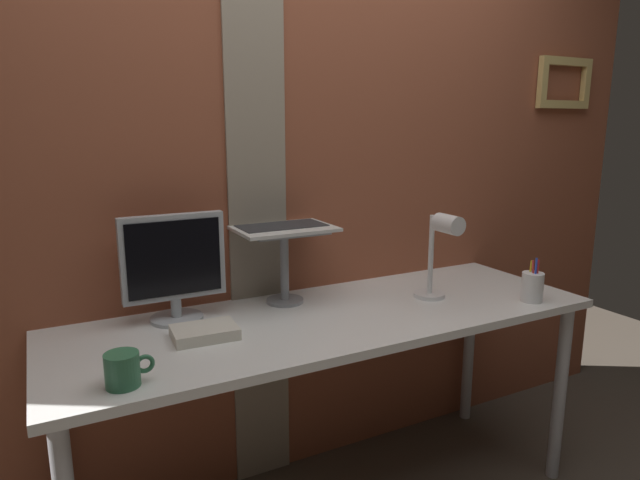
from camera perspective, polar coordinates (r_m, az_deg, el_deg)
The scene contains 9 objects.
brick_wall_back at distance 2.19m, azimuth -3.61°, elevation 6.17°, with size 3.70×0.16×2.43m.
desk at distance 1.99m, azimuth 1.36°, elevation -9.88°, with size 1.93×0.64×0.78m.
monitor at distance 1.91m, azimuth -14.97°, elevation -2.38°, with size 0.35×0.18×0.37m.
laptop_stand at distance 2.04m, azimuth -3.73°, elevation -1.52°, with size 0.28×0.22×0.28m.
laptop at distance 2.07m, azimuth -4.53°, elevation 2.69°, with size 0.36×0.30×0.20m.
desk_lamp at distance 2.09m, azimuth 12.44°, elevation -0.76°, with size 0.12×0.20×0.34m.
pen_cup at distance 2.23m, azimuth 21.21°, elevation -4.54°, with size 0.08×0.08×0.17m.
coffee_mug at distance 1.53m, azimuth -19.78°, elevation -12.56°, with size 0.13×0.09×0.09m.
paper_clutter_stack at distance 1.79m, azimuth -11.91°, elevation -9.36°, with size 0.20×0.14×0.04m, color silver.
Camera 1 is at (-0.89, -1.60, 1.44)m, focal length 30.77 mm.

